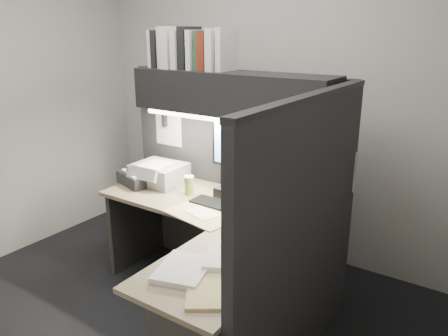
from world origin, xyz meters
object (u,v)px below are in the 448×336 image
(coffee_cup, at_px, (189,186))
(desk, at_px, (203,285))
(telephone, at_px, (283,207))
(notebook_stack, at_px, (140,178))
(keyboard, at_px, (221,206))
(printer, at_px, (159,173))
(overhead_shelf, at_px, (230,93))
(monitor, at_px, (244,169))

(coffee_cup, bearing_deg, desk, -46.06)
(telephone, distance_m, notebook_stack, 1.25)
(keyboard, height_order, printer, printer)
(overhead_shelf, xyz_separation_m, monitor, (0.14, -0.02, -0.53))
(monitor, distance_m, coffee_cup, 0.45)
(overhead_shelf, relative_size, coffee_cup, 11.50)
(overhead_shelf, bearing_deg, notebook_stack, -164.60)
(keyboard, relative_size, notebook_stack, 1.50)
(monitor, bearing_deg, overhead_shelf, 173.76)
(keyboard, xyz_separation_m, printer, (-0.71, 0.14, 0.07))
(coffee_cup, bearing_deg, notebook_stack, -176.16)
(desk, height_order, printer, printer)
(desk, relative_size, overhead_shelf, 1.10)
(telephone, xyz_separation_m, printer, (-1.12, -0.01, 0.03))
(overhead_shelf, xyz_separation_m, notebook_stack, (-0.75, -0.21, -0.72))
(printer, bearing_deg, coffee_cup, -13.06)
(telephone, height_order, notebook_stack, same)
(desk, relative_size, coffee_cup, 12.61)
(telephone, bearing_deg, overhead_shelf, 175.68)
(printer, bearing_deg, keyboard, -13.81)
(keyboard, relative_size, printer, 1.17)
(overhead_shelf, bearing_deg, coffee_cup, -146.15)
(desk, bearing_deg, coffee_cup, 133.94)
(keyboard, relative_size, coffee_cup, 3.47)
(desk, xyz_separation_m, notebook_stack, (-1.05, 0.55, 0.33))
(overhead_shelf, distance_m, keyboard, 0.80)
(overhead_shelf, distance_m, printer, 0.94)
(overhead_shelf, bearing_deg, desk, -68.21)
(monitor, distance_m, keyboard, 0.32)
(monitor, xyz_separation_m, printer, (-0.76, -0.08, -0.16))
(monitor, bearing_deg, printer, -171.55)
(monitor, bearing_deg, desk, -75.17)
(coffee_cup, bearing_deg, telephone, 5.60)
(desk, xyz_separation_m, overhead_shelf, (-0.30, 0.75, 1.06))
(desk, relative_size, monitor, 2.86)
(coffee_cup, bearing_deg, overhead_shelf, 33.85)
(desk, height_order, keyboard, keyboard)
(telephone, relative_size, coffee_cup, 1.75)
(desk, relative_size, printer, 4.28)
(printer, distance_m, notebook_stack, 0.16)
(notebook_stack, bearing_deg, telephone, 4.91)
(notebook_stack, bearing_deg, coffee_cup, 3.84)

